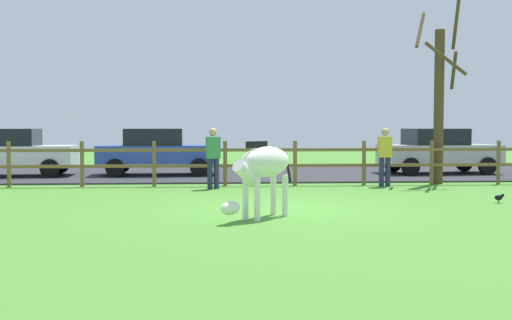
{
  "coord_description": "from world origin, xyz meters",
  "views": [
    {
      "loc": [
        -1.34,
        -12.2,
        1.67
      ],
      "look_at": [
        -0.47,
        0.84,
        0.96
      ],
      "focal_mm": 42.84,
      "sensor_mm": 36.0,
      "label": 1
    }
  ],
  "objects_px": {
    "visitor_left_of_tree": "(385,154)",
    "parked_car_blue": "(158,151)",
    "parked_car_silver": "(438,151)",
    "visitor_right_of_tree": "(213,155)",
    "parked_car_white": "(11,152)",
    "zebra": "(263,168)",
    "crow_on_grass": "(499,197)",
    "bare_tree": "(439,99)"
  },
  "relations": [
    {
      "from": "parked_car_blue",
      "to": "visitor_right_of_tree",
      "type": "bearing_deg",
      "value": -66.59
    },
    {
      "from": "zebra",
      "to": "visitor_left_of_tree",
      "type": "bearing_deg",
      "value": 55.88
    },
    {
      "from": "parked_car_white",
      "to": "visitor_right_of_tree",
      "type": "bearing_deg",
      "value": -31.93
    },
    {
      "from": "parked_car_white",
      "to": "visitor_right_of_tree",
      "type": "distance_m",
      "value": 7.83
    },
    {
      "from": "crow_on_grass",
      "to": "parked_car_silver",
      "type": "distance_m",
      "value": 7.98
    },
    {
      "from": "bare_tree",
      "to": "parked_car_blue",
      "type": "bearing_deg",
      "value": 158.47
    },
    {
      "from": "bare_tree",
      "to": "parked_car_white",
      "type": "bearing_deg",
      "value": 166.68
    },
    {
      "from": "zebra",
      "to": "visitor_right_of_tree",
      "type": "height_order",
      "value": "visitor_right_of_tree"
    },
    {
      "from": "bare_tree",
      "to": "parked_car_silver",
      "type": "xyz_separation_m",
      "value": [
        1.22,
        3.32,
        -1.65
      ]
    },
    {
      "from": "crow_on_grass",
      "to": "visitor_right_of_tree",
      "type": "distance_m",
      "value": 7.21
    },
    {
      "from": "parked_car_blue",
      "to": "parked_car_white",
      "type": "relative_size",
      "value": 0.99
    },
    {
      "from": "visitor_left_of_tree",
      "to": "parked_car_blue",
      "type": "bearing_deg",
      "value": 148.98
    },
    {
      "from": "parked_car_blue",
      "to": "visitor_right_of_tree",
      "type": "distance_m",
      "value": 4.73
    },
    {
      "from": "crow_on_grass",
      "to": "zebra",
      "type": "bearing_deg",
      "value": -160.4
    },
    {
      "from": "zebra",
      "to": "visitor_left_of_tree",
      "type": "height_order",
      "value": "visitor_left_of_tree"
    },
    {
      "from": "parked_car_silver",
      "to": "visitor_right_of_tree",
      "type": "bearing_deg",
      "value": -150.94
    },
    {
      "from": "parked_car_silver",
      "to": "parked_car_white",
      "type": "distance_m",
      "value": 14.43
    },
    {
      "from": "parked_car_silver",
      "to": "parked_car_white",
      "type": "height_order",
      "value": "same"
    },
    {
      "from": "visitor_left_of_tree",
      "to": "visitor_right_of_tree",
      "type": "distance_m",
      "value": 4.8
    },
    {
      "from": "crow_on_grass",
      "to": "parked_car_white",
      "type": "distance_m",
      "value": 15.01
    },
    {
      "from": "parked_car_blue",
      "to": "visitor_left_of_tree",
      "type": "xyz_separation_m",
      "value": [
        6.67,
        -4.01,
        0.06
      ]
    },
    {
      "from": "parked_car_silver",
      "to": "parked_car_blue",
      "type": "xyz_separation_m",
      "value": [
        -9.67,
        0.02,
        0.0
      ]
    },
    {
      "from": "zebra",
      "to": "parked_car_blue",
      "type": "bearing_deg",
      "value": 106.04
    },
    {
      "from": "crow_on_grass",
      "to": "parked_car_blue",
      "type": "relative_size",
      "value": 0.05
    },
    {
      "from": "bare_tree",
      "to": "parked_car_silver",
      "type": "height_order",
      "value": "bare_tree"
    },
    {
      "from": "bare_tree",
      "to": "parked_car_silver",
      "type": "distance_m",
      "value": 3.9
    },
    {
      "from": "zebra",
      "to": "crow_on_grass",
      "type": "relative_size",
      "value": 7.05
    },
    {
      "from": "parked_car_silver",
      "to": "parked_car_blue",
      "type": "relative_size",
      "value": 1.01
    },
    {
      "from": "parked_car_white",
      "to": "bare_tree",
      "type": "bearing_deg",
      "value": -13.32
    },
    {
      "from": "parked_car_silver",
      "to": "visitor_left_of_tree",
      "type": "bearing_deg",
      "value": -126.95
    },
    {
      "from": "parked_car_blue",
      "to": "visitor_left_of_tree",
      "type": "relative_size",
      "value": 2.47
    },
    {
      "from": "visitor_left_of_tree",
      "to": "parked_car_silver",
      "type": "bearing_deg",
      "value": 53.05
    },
    {
      "from": "visitor_right_of_tree",
      "to": "parked_car_white",
      "type": "bearing_deg",
      "value": 148.07
    },
    {
      "from": "visitor_right_of_tree",
      "to": "visitor_left_of_tree",
      "type": "bearing_deg",
      "value": 4.01
    },
    {
      "from": "parked_car_blue",
      "to": "parked_car_white",
      "type": "bearing_deg",
      "value": -177.54
    },
    {
      "from": "parked_car_silver",
      "to": "zebra",
      "type": "bearing_deg",
      "value": -125.31
    },
    {
      "from": "zebra",
      "to": "bare_tree",
      "type": "bearing_deg",
      "value": 48.48
    },
    {
      "from": "parked_car_white",
      "to": "parked_car_blue",
      "type": "bearing_deg",
      "value": 2.46
    },
    {
      "from": "crow_on_grass",
      "to": "parked_car_blue",
      "type": "xyz_separation_m",
      "value": [
        -8.15,
        7.82,
        0.72
      ]
    },
    {
      "from": "zebra",
      "to": "parked_car_white",
      "type": "height_order",
      "value": "parked_car_white"
    },
    {
      "from": "parked_car_silver",
      "to": "parked_car_blue",
      "type": "bearing_deg",
      "value": 179.9
    },
    {
      "from": "parked_car_silver",
      "to": "parked_car_white",
      "type": "bearing_deg",
      "value": -179.25
    }
  ]
}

